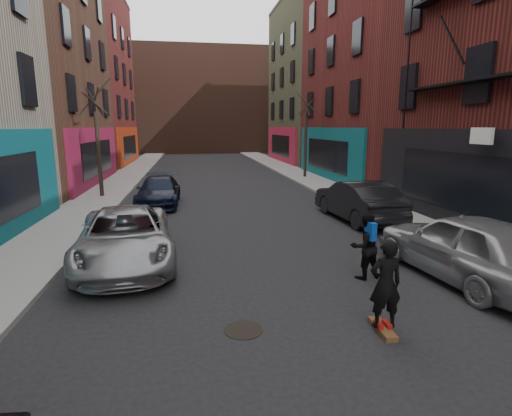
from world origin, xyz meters
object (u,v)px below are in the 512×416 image
object	(u,v)px
tree_right_far	(306,127)
manhole	(243,330)
parked_left_end	(159,191)
parked_right_end	(358,200)
skateboarder	(385,284)
tree_left_far	(97,131)
skateboard	(382,329)
parked_right_far	(466,246)
parked_left_far	(125,237)
pedestrian	(365,246)

from	to	relation	value
tree_right_far	manhole	world-z (taller)	tree_right_far
parked_left_end	parked_right_end	world-z (taller)	parked_right_end
skateboarder	tree_left_far	bearing A→B (deg)	-60.21
parked_right_end	manhole	size ratio (longest dim) A/B	6.78
skateboard	skateboarder	xyz separation A→B (m)	(0.00, 0.00, 0.85)
skateboarder	tree_right_far	bearing A→B (deg)	-100.22
tree_left_far	skateboarder	size ratio (longest dim) A/B	4.07
tree_left_far	tree_right_far	world-z (taller)	tree_right_far
tree_right_far	skateboarder	world-z (taller)	tree_right_far
parked_left_end	skateboard	size ratio (longest dim) A/B	5.62
parked_right_far	tree_left_far	bearing A→B (deg)	-56.86
parked_left_far	parked_right_end	size ratio (longest dim) A/B	1.09
tree_right_far	parked_right_end	size ratio (longest dim) A/B	1.43
parked_right_far	skateboard	world-z (taller)	parked_right_far
tree_left_far	parked_left_far	xyz separation A→B (m)	(2.71, -10.39, -2.66)
pedestrian	manhole	xyz separation A→B (m)	(-3.20, -2.04, -0.79)
tree_right_far	tree_left_far	bearing A→B (deg)	-154.18
tree_right_far	skateboard	size ratio (longest dim) A/B	8.50
skateboard	pedestrian	world-z (taller)	pedestrian
parked_left_far	pedestrian	world-z (taller)	pedestrian
parked_left_far	skateboarder	xyz separation A→B (m)	(5.04, -4.51, 0.18)
parked_right_end	skateboarder	bearing A→B (deg)	65.60
parked_left_far	manhole	size ratio (longest dim) A/B	7.39
parked_left_end	pedestrian	world-z (taller)	pedestrian
skateboard	skateboarder	size ratio (longest dim) A/B	0.50
tree_right_far	manhole	bearing A→B (deg)	-109.12
parked_right_end	skateboard	bearing A→B (deg)	65.60
tree_right_far	parked_left_far	world-z (taller)	tree_right_far
parked_left_far	parked_right_far	bearing A→B (deg)	-23.71
tree_right_far	parked_left_far	distance (m)	19.25
tree_left_far	parked_right_far	world-z (taller)	tree_left_far
tree_left_far	parked_left_far	size ratio (longest dim) A/B	1.26
tree_left_far	skateboard	size ratio (longest dim) A/B	8.12
skateboard	manhole	size ratio (longest dim) A/B	1.14
pedestrian	tree_left_far	bearing A→B (deg)	-65.87
parked_right_end	pedestrian	distance (m)	6.17
parked_right_far	manhole	distance (m)	5.76
parked_right_far	skateboard	size ratio (longest dim) A/B	6.05
skateboarder	pedestrian	xyz separation A→B (m)	(0.76, 2.48, -0.10)
skateboard	pedestrian	size ratio (longest dim) A/B	0.51
tree_right_far	manhole	size ratio (longest dim) A/B	9.71
parked_left_far	parked_right_end	xyz separation A→B (m)	(8.09, 3.70, 0.06)
parked_right_far	parked_right_end	size ratio (longest dim) A/B	1.02
parked_right_end	parked_left_far	bearing A→B (deg)	20.56
parked_right_end	manhole	xyz separation A→B (m)	(-5.49, -7.77, -0.78)
parked_left_end	parked_right_far	world-z (taller)	parked_right_far
tree_right_far	skateboard	distance (m)	21.70
parked_left_far	pedestrian	size ratio (longest dim) A/B	3.28
parked_left_far	parked_right_far	size ratio (longest dim) A/B	1.07
tree_left_far	skateboarder	xyz separation A→B (m)	(7.75, -14.90, -2.48)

